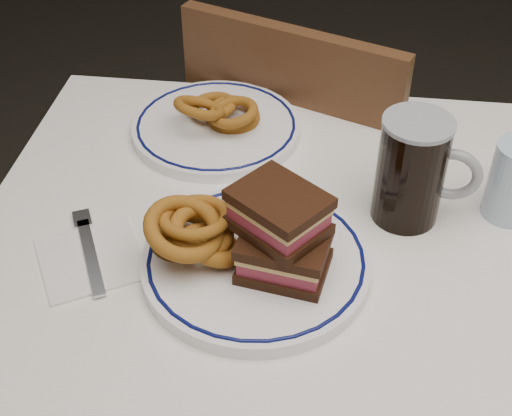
# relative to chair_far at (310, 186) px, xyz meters

# --- Properties ---
(dining_table) EXTENTS (1.27, 0.87, 0.75)m
(dining_table) POSITION_rel_chair_far_xyz_m (0.19, -0.50, 0.17)
(dining_table) COLOR white
(dining_table) RESTS_ON floor
(chair_far) EXTENTS (0.53, 0.53, 0.88)m
(chair_far) POSITION_rel_chair_far_xyz_m (0.00, 0.00, 0.00)
(chair_far) COLOR #412D15
(chair_far) RESTS_ON floor
(main_plate) EXTENTS (0.29, 0.29, 0.02)m
(main_plate) POSITION_rel_chair_far_xyz_m (-0.05, -0.52, 0.28)
(main_plate) COLOR white
(main_plate) RESTS_ON dining_table
(reuben_sandwich) EXTENTS (0.14, 0.13, 0.11)m
(reuben_sandwich) POSITION_rel_chair_far_xyz_m (-0.01, -0.53, 0.35)
(reuben_sandwich) COLOR black
(reuben_sandwich) RESTS_ON main_plate
(onion_rings_main) EXTENTS (0.13, 0.13, 0.09)m
(onion_rings_main) POSITION_rel_chair_far_xyz_m (-0.12, -0.52, 0.33)
(onion_rings_main) COLOR brown
(onion_rings_main) RESTS_ON main_plate
(ketchup_ramekin) EXTENTS (0.05, 0.05, 0.03)m
(ketchup_ramekin) POSITION_rel_chair_far_xyz_m (-0.07, -0.42, 0.31)
(ketchup_ramekin) COLOR silver
(ketchup_ramekin) RESTS_ON main_plate
(beer_mug) EXTENTS (0.14, 0.09, 0.16)m
(beer_mug) POSITION_rel_chair_far_xyz_m (0.15, -0.39, 0.35)
(beer_mug) COLOR black
(beer_mug) RESTS_ON dining_table
(far_plate) EXTENTS (0.27, 0.27, 0.02)m
(far_plate) POSITION_rel_chair_far_xyz_m (-0.15, -0.22, 0.28)
(far_plate) COLOR white
(far_plate) RESTS_ON dining_table
(onion_rings_far) EXTENTS (0.14, 0.12, 0.08)m
(onion_rings_far) POSITION_rel_chair_far_xyz_m (-0.14, -0.22, 0.31)
(onion_rings_far) COLOR brown
(onion_rings_far) RESTS_ON far_plate
(napkin_fork) EXTENTS (0.17, 0.18, 0.01)m
(napkin_fork) POSITION_rel_chair_far_xyz_m (-0.26, -0.53, 0.27)
(napkin_fork) COLOR white
(napkin_fork) RESTS_ON dining_table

